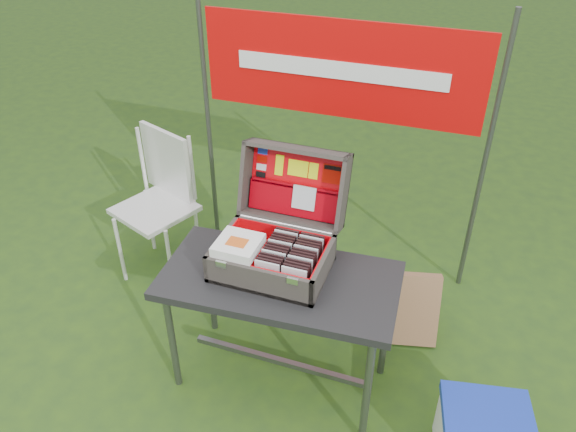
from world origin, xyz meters
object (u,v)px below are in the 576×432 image
at_px(suitcase, 276,222).
at_px(chair, 155,211).
at_px(table, 280,330).
at_px(cardboard_box, 402,308).

xyz_separation_m(suitcase, chair, (-0.99, 0.49, -0.46)).
bearing_deg(chair, table, -7.96).
height_order(table, suitcase, suitcase).
height_order(suitcase, cardboard_box, suitcase).
bearing_deg(cardboard_box, chair, 163.40).
bearing_deg(cardboard_box, table, -150.04).
height_order(suitcase, chair, suitcase).
bearing_deg(chair, cardboard_box, 18.59).
xyz_separation_m(table, cardboard_box, (0.53, 0.51, -0.13)).
bearing_deg(chair, suitcase, -4.90).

